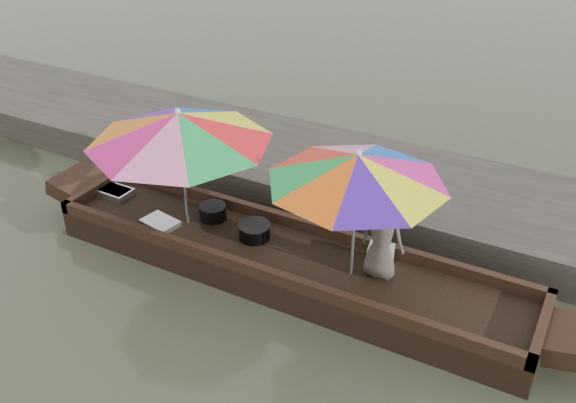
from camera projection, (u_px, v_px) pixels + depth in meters
The scene contains 11 objects.
water at pixel (284, 276), 7.79m from camera, with size 80.00×80.00×0.00m, color #39412B.
dock at pixel (357, 181), 9.32m from camera, with size 22.00×2.20×0.50m, color #2D2B26.
boat_hull at pixel (284, 264), 7.70m from camera, with size 5.96×1.20×0.35m, color black.
cooking_pot at pixel (213, 212), 8.22m from camera, with size 0.35×0.35×0.18m, color black.
tray_crayfish at pixel (115, 192), 8.75m from camera, with size 0.46×0.32×0.09m, color silver.
tray_scallop at pixel (160, 223), 8.11m from camera, with size 0.46×0.32×0.06m, color silver.
charcoal_grill at pixel (254, 232), 7.83m from camera, with size 0.38×0.38×0.18m, color black.
supply_bag at pixel (380, 256), 7.32m from camera, with size 0.28×0.22×0.26m, color silver.
vendor at pixel (382, 237), 6.99m from camera, with size 0.49×0.32×1.01m, color #4E433A.
umbrella_bow at pixel (183, 168), 7.79m from camera, with size 2.24×2.24×1.55m, color red, non-canonical shape.
umbrella_stern at pixel (354, 215), 6.86m from camera, with size 1.93×1.93×1.55m, color #E51487, non-canonical shape.
Camera 1 is at (3.02, -5.46, 4.75)m, focal length 40.00 mm.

